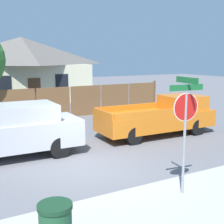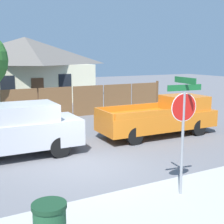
{
  "view_description": "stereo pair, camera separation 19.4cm",
  "coord_description": "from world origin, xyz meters",
  "px_view_note": "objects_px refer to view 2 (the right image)",
  "views": [
    {
      "loc": [
        -4.26,
        -8.7,
        3.54
      ],
      "look_at": [
        1.06,
        0.73,
        1.6
      ],
      "focal_mm": 50.0,
      "sensor_mm": 36.0,
      "label": 1
    },
    {
      "loc": [
        -4.09,
        -8.79,
        3.54
      ],
      "look_at": [
        1.06,
        0.73,
        1.6
      ],
      "focal_mm": 50.0,
      "sensor_mm": 36.0,
      "label": 2
    }
  ],
  "objects_px": {
    "house": "(26,68)",
    "red_suv": "(9,129)",
    "stop_sign": "(183,116)",
    "orange_pickup": "(162,117)"
  },
  "relations": [
    {
      "from": "orange_pickup",
      "to": "stop_sign",
      "type": "relative_size",
      "value": 1.8
    },
    {
      "from": "house",
      "to": "stop_sign",
      "type": "distance_m",
      "value": 19.73
    },
    {
      "from": "orange_pickup",
      "to": "stop_sign",
      "type": "xyz_separation_m",
      "value": [
        -3.38,
        -5.21,
        1.22
      ]
    },
    {
      "from": "orange_pickup",
      "to": "stop_sign",
      "type": "bearing_deg",
      "value": -121.3
    },
    {
      "from": "house",
      "to": "stop_sign",
      "type": "bearing_deg",
      "value": -92.18
    },
    {
      "from": "red_suv",
      "to": "orange_pickup",
      "type": "distance_m",
      "value": 6.69
    },
    {
      "from": "stop_sign",
      "to": "house",
      "type": "bearing_deg",
      "value": 94.56
    },
    {
      "from": "red_suv",
      "to": "orange_pickup",
      "type": "xyz_separation_m",
      "value": [
        6.69,
        -0.01,
        -0.17
      ]
    },
    {
      "from": "orange_pickup",
      "to": "stop_sign",
      "type": "height_order",
      "value": "stop_sign"
    },
    {
      "from": "house",
      "to": "red_suv",
      "type": "distance_m",
      "value": 15.13
    }
  ]
}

